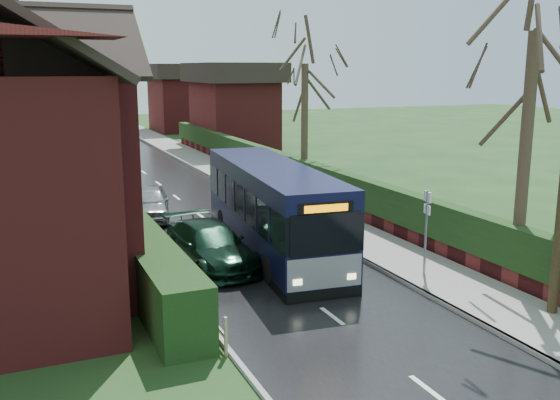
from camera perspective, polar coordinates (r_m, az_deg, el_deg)
name	(u,v)px	position (r m, az deg, el deg)	size (l,w,h in m)	color
ground	(299,291)	(17.73, 1.73, -8.35)	(140.00, 140.00, 0.00)	#2D4D21
road	(200,215)	(26.74, -7.36, -1.39)	(6.00, 100.00, 0.02)	black
pavement	(291,205)	(28.15, 0.98, -0.49)	(2.50, 100.00, 0.14)	slate
kerb_right	(266,208)	(27.69, -1.29, -0.70)	(0.12, 100.00, 0.14)	gray
kerb_left	(127,221)	(26.10, -13.81, -1.89)	(0.12, 100.00, 0.10)	gray
front_hedge	(126,235)	(21.00, -13.88, -3.15)	(1.20, 16.00, 1.60)	black
picket_fence	(150,243)	(21.21, -11.84, -3.88)	(0.10, 16.00, 0.90)	tan
right_wall_hedge	(321,182)	(28.62, 3.81, 1.64)	(0.60, 50.00, 1.80)	maroon
bus	(272,210)	(21.01, -0.73, -0.89)	(3.19, 9.96, 2.97)	black
car_silver	(149,203)	(26.40, -11.88, -0.23)	(1.61, 3.99, 1.36)	#A0A2A5
car_green	(210,245)	(19.83, -6.41, -4.13)	(1.90, 4.68, 1.36)	black
car_distant	(115,135)	(54.85, -14.85, 5.79)	(1.23, 3.53, 1.16)	black
bus_stop_sign	(427,221)	(18.77, 13.25, -1.87)	(0.14, 0.41, 2.68)	slate
tree_right_near	(537,12)	(18.55, 22.42, 15.62)	(4.72, 4.72, 10.19)	#3D2F24
tree_right_far	(305,54)	(30.28, 2.31, 13.17)	(4.70, 4.70, 9.07)	#3B3023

